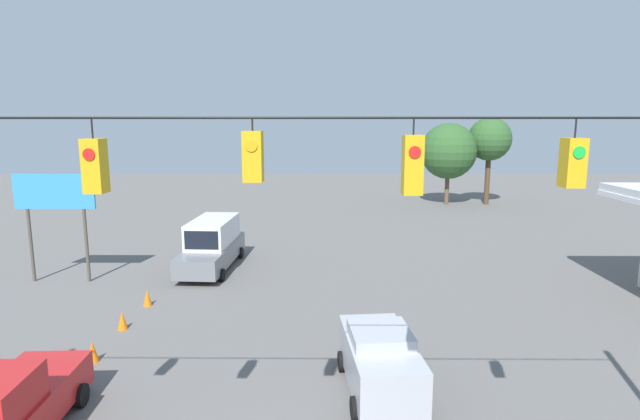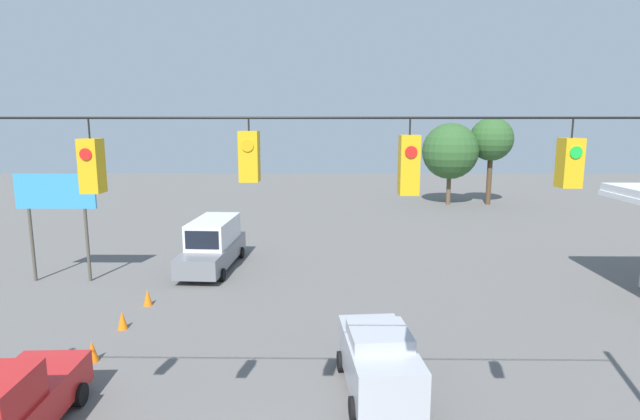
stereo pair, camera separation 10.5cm
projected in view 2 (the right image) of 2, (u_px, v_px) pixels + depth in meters
overhead_signal_span at (253, 254)px, 8.62m from camera, size 18.73×0.38×8.49m
sedan_silver_crossing_near at (378, 359)px, 14.47m from camera, size 2.38×4.28×1.95m
box_truck_grey_withflow_far at (213, 244)px, 27.09m from camera, size 2.65×6.80×2.66m
pickup_truck_red_parked_shoulder at (2, 412)px, 11.91m from camera, size 2.35×5.35×2.12m
traffic_cone_nearest at (49, 391)px, 13.99m from camera, size 0.38×0.38×0.73m
traffic_cone_second at (92, 351)px, 16.46m from camera, size 0.38×0.38×0.73m
traffic_cone_third at (122, 320)px, 19.06m from camera, size 0.38×0.38×0.73m
traffic_cone_fourth at (148, 297)px, 21.54m from camera, size 0.38×0.38×0.73m
roadside_billboard at (56, 202)px, 24.30m from camera, size 3.94×0.16×5.37m
tree_horizon_left at (491, 140)px, 47.56m from camera, size 4.13×4.13×8.37m
tree_horizon_right at (450, 151)px, 47.70m from camera, size 5.34×5.34×7.84m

